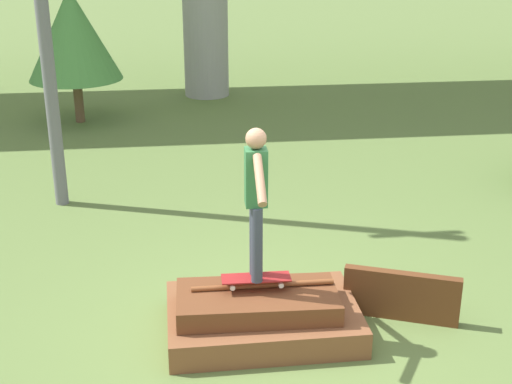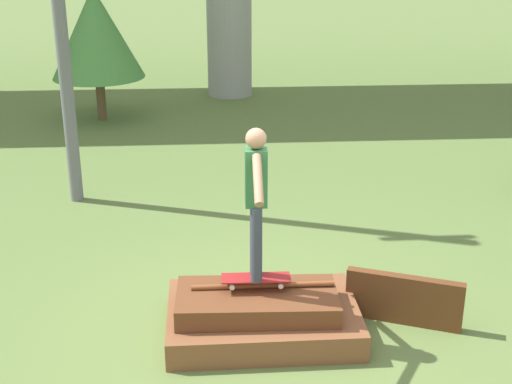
# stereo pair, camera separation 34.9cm
# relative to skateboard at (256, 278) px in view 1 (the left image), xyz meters

# --- Properties ---
(ground_plane) EXTENTS (80.00, 80.00, 0.00)m
(ground_plane) POSITION_rel_skateboard_xyz_m (0.08, 0.02, -0.66)
(ground_plane) COLOR olive
(scrap_pile) EXTENTS (2.06, 1.40, 0.59)m
(scrap_pile) POSITION_rel_skateboard_xyz_m (0.06, -0.00, -0.44)
(scrap_pile) COLOR brown
(scrap_pile) RESTS_ON ground_plane
(scrap_plank_loose) EXTENTS (1.23, 0.59, 0.57)m
(scrap_plank_loose) POSITION_rel_skateboard_xyz_m (1.64, 0.09, -0.37)
(scrap_plank_loose) COLOR #5B3319
(scrap_plank_loose) RESTS_ON ground_plane
(skateboard) EXTENTS (0.73, 0.24, 0.09)m
(skateboard) POSITION_rel_skateboard_xyz_m (0.00, 0.00, 0.00)
(skateboard) COLOR maroon
(skateboard) RESTS_ON scrap_pile
(skater) EXTENTS (0.22, 1.23, 1.63)m
(skater) POSITION_rel_skateboard_xyz_m (-0.00, -0.00, 0.96)
(skater) COLOR #383D4C
(skater) RESTS_ON skateboard
(tree_behind_left) EXTENTS (1.99, 1.99, 2.86)m
(tree_behind_left) POSITION_rel_skateboard_xyz_m (-2.83, 8.90, 1.24)
(tree_behind_left) COLOR brown
(tree_behind_left) RESTS_ON ground_plane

